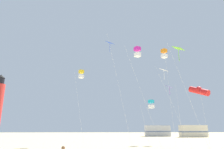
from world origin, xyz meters
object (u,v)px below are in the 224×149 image
Objects in this scene: kite_tube_scarlet at (199,91)px; rv_van_cream at (193,131)px; kite_box_gold at (81,74)px; kite_diamond_violet at (170,89)px; kite_box_magenta at (137,52)px; rv_van_silver at (157,131)px; kite_box_cyan at (151,104)px; kite_diamond_white at (164,73)px; kite_diamond_blue at (111,47)px; kite_diamond_lime at (179,52)px; kite_box_orange at (164,54)px.

kite_tube_scarlet is 1.06× the size of rv_van_cream.
kite_diamond_violet is (12.98, 1.26, -1.75)m from kite_box_gold.
kite_box_magenta reaches higher than kite_diamond_violet.
rv_van_silver is at bearing 146.84° from rv_van_cream.
kite_diamond_violet reaches higher than kite_tube_scarlet.
kite_diamond_violet reaches higher than kite_box_cyan.
kite_box_cyan reaches higher than rv_van_silver.
kite_diamond_blue is at bearing 165.55° from kite_diamond_white.
kite_box_magenta is at bearing 119.70° from kite_diamond_lime.
kite_diamond_lime is 5.99m from kite_box_magenta.
rv_van_silver is at bearing 77.22° from kite_diamond_white.
kite_box_magenta reaches higher than kite_box_gold.
kite_box_cyan is (-0.48, 5.19, -3.06)m from kite_diamond_white.
kite_box_magenta reaches higher than kite_diamond_white.
kite_box_cyan is 27.73m from rv_van_cream.
rv_van_cream is at bearing 57.68° from kite_box_magenta.
kite_box_cyan is (-4.44, 5.04, -0.97)m from kite_tube_scarlet.
kite_box_orange reaches higher than kite_box_magenta.
kite_box_cyan is at bearing 131.40° from kite_tube_scarlet.
rv_van_cream is at bearing 61.75° from kite_diamond_white.
kite_box_orange reaches higher than rv_van_silver.
kite_box_magenta is 35.24m from rv_van_cream.
kite_diamond_white is 0.89× the size of kite_box_gold.
kite_diamond_blue reaches higher than kite_diamond_lime.
kite_diamond_white is 6.04m from kite_box_cyan.
rv_van_cream is at bearing 60.19° from kite_diamond_violet.
kite_box_gold is 0.90× the size of kite_box_magenta.
kite_box_gold reaches higher than kite_box_cyan.
kite_diamond_violet is 0.69× the size of kite_box_orange.
kite_diamond_blue reaches higher than kite_box_gold.
rv_van_silver is (13.52, 30.76, -10.67)m from kite_diamond_blue.
rv_van_silver is at bearing 78.54° from kite_diamond_lime.
kite_tube_scarlet is at bearing 2.18° from kite_diamond_white.
kite_diamond_lime is at bearing -48.65° from kite_box_gold.
kite_diamond_lime is 37.75m from rv_van_cream.
kite_box_gold reaches higher than kite_diamond_white.
kite_diamond_blue reaches higher than rv_van_cream.
kite_tube_scarlet is 1.19× the size of kite_box_cyan.
kite_tube_scarlet is 0.78× the size of kite_diamond_white.
kite_tube_scarlet is 15.41m from kite_box_gold.
rv_van_silver is at bearing 77.76° from kite_box_orange.
kite_diamond_violet is at bearing 67.09° from kite_box_orange.
kite_box_magenta is (6.98, -6.20, 1.05)m from kite_box_gold.
rv_van_cream is (25.19, 22.57, -8.05)m from kite_box_gold.
kite_box_gold is 9.40m from kite_box_magenta.
kite_box_orange reaches higher than kite_tube_scarlet.
kite_diamond_white is 7.16m from kite_diamond_violet.
kite_box_gold is 10.59m from kite_box_cyan.
kite_box_magenta is (-5.99, -7.46, 2.80)m from kite_diamond_violet.
kite_tube_scarlet is at bearing -97.27° from rv_van_silver.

